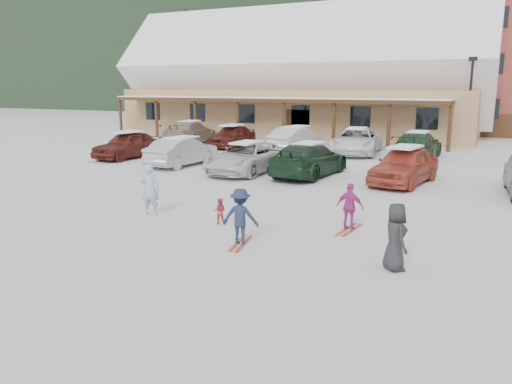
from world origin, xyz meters
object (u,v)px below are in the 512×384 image
at_px(parked_car_11, 417,145).
at_px(parked_car_8, 232,136).
at_px(parked_car_1, 182,152).
at_px(parked_car_9, 297,139).
at_px(lamp_post, 470,97).
at_px(child_magenta, 350,207).
at_px(parked_car_4, 404,165).
at_px(parked_car_3, 309,159).
at_px(parked_car_7, 190,132).
at_px(adult_skier, 150,189).
at_px(parked_car_10, 356,141).
at_px(day_lodge, 297,85).
at_px(parked_car_0, 128,145).
at_px(toddler_red, 220,211).
at_px(bystander_dark, 395,237).
at_px(child_navy, 240,217).
at_px(parked_car_2, 247,157).

bearing_deg(parked_car_11, parked_car_8, 0.89).
distance_m(parked_car_1, parked_car_8, 7.83).
bearing_deg(parked_car_9, lamp_post, -137.37).
relative_size(child_magenta, parked_car_4, 0.30).
distance_m(parked_car_3, parked_car_8, 11.11).
relative_size(lamp_post, parked_car_7, 1.06).
height_order(adult_skier, parked_car_10, adult_skier).
xyz_separation_m(day_lodge, parked_car_0, (-2.97, -17.77, -3.21)).
distance_m(toddler_red, parked_car_10, 16.58).
bearing_deg(parked_car_9, parked_car_1, 78.11).
distance_m(day_lodge, parked_car_8, 11.44).
height_order(lamp_post, toddler_red, lamp_post).
relative_size(bystander_dark, parked_car_8, 0.35).
relative_size(child_magenta, parked_car_0, 0.31).
xyz_separation_m(parked_car_4, parked_car_10, (-4.09, 8.05, -0.00)).
relative_size(parked_car_1, parked_car_7, 0.80).
distance_m(child_magenta, parked_car_8, 19.34).
distance_m(child_magenta, parked_car_10, 16.07).
xyz_separation_m(parked_car_1, parked_car_10, (6.66, 8.10, 0.05)).
distance_m(parked_car_8, parked_car_11, 11.55).
bearing_deg(child_magenta, parked_car_3, -56.87).
height_order(bystander_dark, parked_car_0, bystander_dark).
xyz_separation_m(parked_car_7, parked_car_8, (3.59, -0.59, -0.05)).
bearing_deg(parked_car_1, parked_car_7, -55.88).
height_order(child_navy, bystander_dark, bystander_dark).
relative_size(child_magenta, parked_car_11, 0.26).
height_order(lamp_post, child_magenta, lamp_post).
relative_size(parked_car_2, parked_car_10, 0.92).
bearing_deg(bystander_dark, parked_car_4, -26.58).
bearing_deg(parked_car_1, parked_car_4, -176.66).
height_order(parked_car_0, parked_car_4, parked_car_4).
xyz_separation_m(toddler_red, parked_car_3, (-0.38, 8.52, 0.35)).
height_order(parked_car_1, parked_car_4, parked_car_4).
relative_size(parked_car_3, parked_car_4, 1.13).
height_order(parked_car_0, parked_car_7, parked_car_7).
distance_m(lamp_post, parked_car_11, 7.12).
bearing_deg(parked_car_1, parked_car_8, -76.64).
bearing_deg(parked_car_0, child_magenta, -24.62).
height_order(bystander_dark, parked_car_8, bystander_dark).
distance_m(parked_car_0, parked_car_9, 10.00).
bearing_deg(parked_car_7, toddler_red, 117.92).
distance_m(child_navy, parked_car_11, 17.49).
bearing_deg(parked_car_2, parked_car_1, 177.06).
bearing_deg(parked_car_10, child_navy, -90.76).
distance_m(adult_skier, parked_car_1, 9.66).
xyz_separation_m(adult_skier, parked_car_8, (-5.99, 16.20, -0.08)).
distance_m(toddler_red, parked_car_2, 8.74).
relative_size(child_magenta, parked_car_9, 0.29).
xyz_separation_m(toddler_red, bystander_dark, (5.24, -1.55, 0.37)).
height_order(bystander_dark, parked_car_10, parked_car_10).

